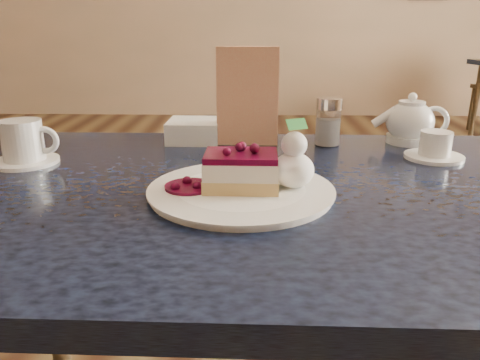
{
  "coord_description": "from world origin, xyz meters",
  "views": [
    {
      "loc": [
        -0.19,
        -0.74,
        1.07
      ],
      "look_at": [
        -0.2,
        -0.06,
        0.84
      ],
      "focal_mm": 35.0,
      "sensor_mm": 36.0,
      "label": 1
    }
  ],
  "objects_px": {
    "coffee_set": "(24,144)",
    "tea_set": "(414,127)",
    "dessert_plate": "(241,191)",
    "main_table": "(242,226)",
    "cheesecake_slice": "(241,171)"
  },
  "relations": [
    {
      "from": "dessert_plate",
      "to": "coffee_set",
      "type": "relative_size",
      "value": 2.15
    },
    {
      "from": "main_table",
      "to": "dessert_plate",
      "type": "bearing_deg",
      "value": -90.0
    },
    {
      "from": "dessert_plate",
      "to": "coffee_set",
      "type": "bearing_deg",
      "value": 158.41
    },
    {
      "from": "coffee_set",
      "to": "tea_set",
      "type": "relative_size",
      "value": 0.55
    },
    {
      "from": "dessert_plate",
      "to": "tea_set",
      "type": "xyz_separation_m",
      "value": [
        0.41,
        0.35,
        0.04
      ]
    },
    {
      "from": "main_table",
      "to": "coffee_set",
      "type": "height_order",
      "value": "coffee_set"
    },
    {
      "from": "dessert_plate",
      "to": "cheesecake_slice",
      "type": "relative_size",
      "value": 2.45
    },
    {
      "from": "coffee_set",
      "to": "tea_set",
      "type": "bearing_deg",
      "value": 11.21
    },
    {
      "from": "cheesecake_slice",
      "to": "coffee_set",
      "type": "distance_m",
      "value": 0.49
    },
    {
      "from": "cheesecake_slice",
      "to": "main_table",
      "type": "bearing_deg",
      "value": 90.0
    },
    {
      "from": "dessert_plate",
      "to": "coffee_set",
      "type": "distance_m",
      "value": 0.49
    },
    {
      "from": "main_table",
      "to": "tea_set",
      "type": "height_order",
      "value": "tea_set"
    },
    {
      "from": "dessert_plate",
      "to": "cheesecake_slice",
      "type": "bearing_deg",
      "value": -10.62
    },
    {
      "from": "main_table",
      "to": "tea_set",
      "type": "bearing_deg",
      "value": 37.39
    },
    {
      "from": "coffee_set",
      "to": "tea_set",
      "type": "xyz_separation_m",
      "value": [
        0.86,
        0.17,
        0.0
      ]
    }
  ]
}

